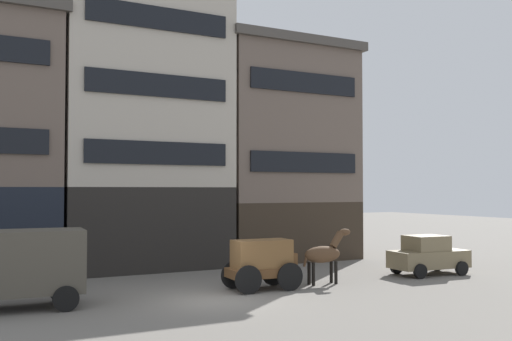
% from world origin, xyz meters
% --- Properties ---
extents(ground_plane, '(120.00, 120.00, 0.00)m').
position_xyz_m(ground_plane, '(0.00, 0.00, 0.00)').
color(ground_plane, slate).
extents(building_center_left, '(8.76, 5.83, 17.56)m').
position_xyz_m(building_center_left, '(0.19, 9.97, 8.82)').
color(building_center_left, black).
rests_on(building_center_left, ground_plane).
extents(building_center_right, '(8.40, 5.83, 12.49)m').
position_xyz_m(building_center_right, '(8.43, 9.97, 6.29)').
color(building_center_right, '#33281E').
rests_on(building_center_right, ground_plane).
extents(cargo_wagon, '(2.96, 1.62, 1.98)m').
position_xyz_m(cargo_wagon, '(2.58, 1.20, 1.15)').
color(cargo_wagon, brown).
rests_on(cargo_wagon, ground_plane).
extents(draft_horse, '(2.35, 0.67, 2.30)m').
position_xyz_m(draft_horse, '(5.53, 1.20, 1.27)').
color(draft_horse, '#513823').
rests_on(draft_horse, ground_plane).
extents(delivery_truck_near, '(4.45, 2.37, 2.62)m').
position_xyz_m(delivery_truck_near, '(-6.32, 1.61, 1.42)').
color(delivery_truck_near, '#333847').
rests_on(delivery_truck_near, ground_plane).
extents(sedan_dark, '(3.80, 2.06, 1.83)m').
position_xyz_m(sedan_dark, '(11.33, 1.16, 0.91)').
color(sedan_dark, '#7A6B4C').
rests_on(sedan_dark, ground_plane).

